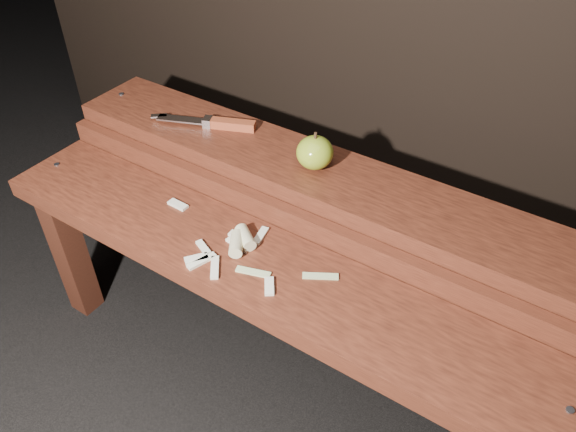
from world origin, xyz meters
The scene contains 6 objects.
ground centered at (0.00, 0.00, 0.00)m, with size 60.00×60.00×0.00m, color black.
bench_front_tier centered at (0.00, -0.06, 0.35)m, with size 1.20×0.20×0.42m.
bench_rear_tier centered at (0.00, 0.17, 0.41)m, with size 1.20×0.21×0.50m.
apple centered at (-0.01, 0.17, 0.53)m, with size 0.08×0.08×0.08m.
knife centered at (-0.26, 0.18, 0.51)m, with size 0.23×0.11×0.02m.
apple_scraps centered at (-0.05, -0.04, 0.43)m, with size 0.41×0.17×0.03m.
Camera 1 is at (0.46, -0.64, 1.16)m, focal length 35.00 mm.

